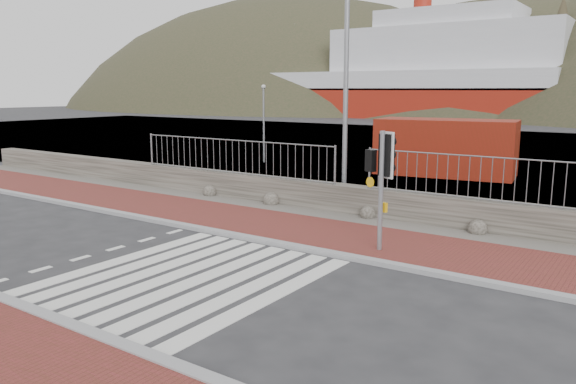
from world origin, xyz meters
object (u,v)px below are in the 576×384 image
Objects in this scene: ferry at (402,79)px; shipping_container at (445,147)px; streetlight at (351,49)px; traffic_signal_far at (380,165)px.

shipping_container is at bearing -64.58° from ferry.
ferry is 5.48× the size of streetlight.
streetlight is at bearing -98.81° from shipping_container.
streetlight is 1.50× the size of shipping_container.
traffic_signal_far is 6.05m from streetlight.
streetlight is at bearing -68.11° from ferry.
traffic_signal_far is at bearing -59.71° from streetlight.
traffic_signal_far is 13.46m from shipping_container.
traffic_signal_far is (27.14, -64.00, -3.24)m from ferry.
traffic_signal_far is 0.48× the size of shipping_container.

